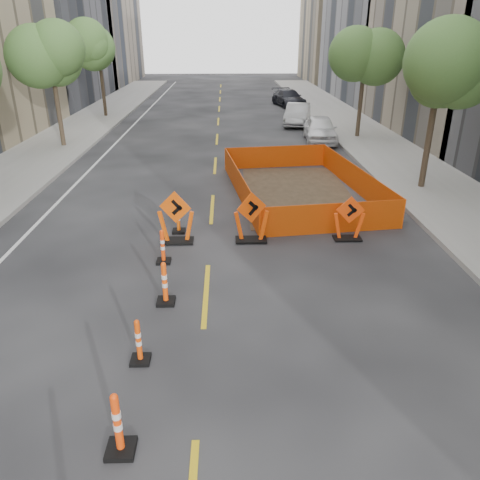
{
  "coord_description": "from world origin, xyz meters",
  "views": [
    {
      "loc": [
        0.53,
        -5.91,
        5.85
      ],
      "look_at": [
        0.85,
        4.72,
        1.1
      ],
      "focal_mm": 35.0,
      "sensor_mm": 36.0,
      "label": 1
    }
  ],
  "objects_px": {
    "channelizer_2": "(118,424)",
    "parked_car_far": "(289,98)",
    "chevron_sign_left": "(176,217)",
    "channelizer_3": "(139,341)",
    "channelizer_5": "(163,246)",
    "channelizer_4": "(165,283)",
    "parked_car_near": "(320,129)",
    "channelizer_6": "(178,217)",
    "chevron_sign_center": "(251,217)",
    "parked_car_mid": "(297,114)",
    "chevron_sign_right": "(349,218)"
  },
  "relations": [
    {
      "from": "channelizer_2",
      "to": "parked_car_far",
      "type": "relative_size",
      "value": 0.24
    },
    {
      "from": "chevron_sign_left",
      "to": "parked_car_far",
      "type": "distance_m",
      "value": 29.05
    },
    {
      "from": "channelizer_2",
      "to": "chevron_sign_left",
      "type": "height_order",
      "value": "chevron_sign_left"
    },
    {
      "from": "channelizer_3",
      "to": "channelizer_5",
      "type": "height_order",
      "value": "channelizer_5"
    },
    {
      "from": "channelizer_4",
      "to": "parked_car_near",
      "type": "height_order",
      "value": "parked_car_near"
    },
    {
      "from": "chevron_sign_left",
      "to": "channelizer_5",
      "type": "bearing_deg",
      "value": -85.33
    },
    {
      "from": "chevron_sign_left",
      "to": "parked_car_near",
      "type": "xyz_separation_m",
      "value": [
        6.96,
        14.02,
        -0.09
      ]
    },
    {
      "from": "channelizer_6",
      "to": "chevron_sign_center",
      "type": "xyz_separation_m",
      "value": [
        2.26,
        -0.76,
        0.27
      ]
    },
    {
      "from": "chevron_sign_left",
      "to": "channelizer_4",
      "type": "bearing_deg",
      "value": -73.98
    },
    {
      "from": "chevron_sign_center",
      "to": "parked_car_mid",
      "type": "relative_size",
      "value": 0.37
    },
    {
      "from": "parked_car_near",
      "to": "chevron_sign_right",
      "type": "bearing_deg",
      "value": -92.43
    },
    {
      "from": "chevron_sign_center",
      "to": "parked_car_mid",
      "type": "height_order",
      "value": "chevron_sign_center"
    },
    {
      "from": "channelizer_4",
      "to": "parked_car_far",
      "type": "distance_m",
      "value": 32.44
    },
    {
      "from": "chevron_sign_left",
      "to": "channelizer_2",
      "type": "bearing_deg",
      "value": -75.93
    },
    {
      "from": "parked_car_near",
      "to": "channelizer_4",
      "type": "bearing_deg",
      "value": -106.81
    },
    {
      "from": "channelizer_4",
      "to": "channelizer_6",
      "type": "relative_size",
      "value": 1.04
    },
    {
      "from": "chevron_sign_right",
      "to": "parked_car_far",
      "type": "relative_size",
      "value": 0.3
    },
    {
      "from": "chevron_sign_center",
      "to": "parked_car_near",
      "type": "height_order",
      "value": "chevron_sign_center"
    },
    {
      "from": "chevron_sign_left",
      "to": "parked_car_mid",
      "type": "distance_m",
      "value": 20.49
    },
    {
      "from": "channelizer_4",
      "to": "chevron_sign_left",
      "type": "distance_m",
      "value": 3.5
    },
    {
      "from": "chevron_sign_center",
      "to": "chevron_sign_right",
      "type": "bearing_deg",
      "value": -21.72
    },
    {
      "from": "chevron_sign_right",
      "to": "parked_car_near",
      "type": "relative_size",
      "value": 0.33
    },
    {
      "from": "parked_car_mid",
      "to": "channelizer_4",
      "type": "bearing_deg",
      "value": -92.16
    },
    {
      "from": "channelizer_2",
      "to": "channelizer_3",
      "type": "relative_size",
      "value": 1.17
    },
    {
      "from": "channelizer_3",
      "to": "parked_car_near",
      "type": "distance_m",
      "value": 20.9
    },
    {
      "from": "chevron_sign_left",
      "to": "chevron_sign_right",
      "type": "height_order",
      "value": "chevron_sign_left"
    },
    {
      "from": "channelizer_2",
      "to": "channelizer_4",
      "type": "xyz_separation_m",
      "value": [
        0.2,
        4.26,
        -0.02
      ]
    },
    {
      "from": "parked_car_near",
      "to": "parked_car_far",
      "type": "relative_size",
      "value": 0.91
    },
    {
      "from": "channelizer_6",
      "to": "parked_car_mid",
      "type": "distance_m",
      "value": 19.77
    },
    {
      "from": "channelizer_4",
      "to": "chevron_sign_right",
      "type": "bearing_deg",
      "value": 34.45
    },
    {
      "from": "channelizer_5",
      "to": "chevron_sign_left",
      "type": "height_order",
      "value": "chevron_sign_left"
    },
    {
      "from": "channelizer_4",
      "to": "channelizer_5",
      "type": "bearing_deg",
      "value": 98.18
    },
    {
      "from": "chevron_sign_left",
      "to": "chevron_sign_center",
      "type": "bearing_deg",
      "value": 15.37
    },
    {
      "from": "channelizer_6",
      "to": "parked_car_far",
      "type": "xyz_separation_m",
      "value": [
        6.93,
        27.45,
        0.17
      ]
    },
    {
      "from": "channelizer_6",
      "to": "chevron_sign_right",
      "type": "height_order",
      "value": "chevron_sign_right"
    },
    {
      "from": "parked_car_near",
      "to": "channelizer_5",
      "type": "bearing_deg",
      "value": -110.41
    },
    {
      "from": "channelizer_5",
      "to": "chevron_sign_left",
      "type": "relative_size",
      "value": 0.6
    },
    {
      "from": "channelizer_5",
      "to": "chevron_sign_left",
      "type": "distance_m",
      "value": 1.42
    },
    {
      "from": "chevron_sign_center",
      "to": "parked_car_far",
      "type": "xyz_separation_m",
      "value": [
        4.66,
        28.21,
        -0.11
      ]
    },
    {
      "from": "channelizer_3",
      "to": "channelizer_4",
      "type": "xyz_separation_m",
      "value": [
        0.25,
        2.13,
        0.06
      ]
    },
    {
      "from": "channelizer_6",
      "to": "parked_car_far",
      "type": "bearing_deg",
      "value": 75.83
    },
    {
      "from": "chevron_sign_left",
      "to": "chevron_sign_right",
      "type": "xyz_separation_m",
      "value": [
        5.21,
        0.05,
        -0.11
      ]
    },
    {
      "from": "channelizer_6",
      "to": "chevron_sign_right",
      "type": "distance_m",
      "value": 5.28
    },
    {
      "from": "channelizer_2",
      "to": "chevron_sign_left",
      "type": "relative_size",
      "value": 0.68
    },
    {
      "from": "channelizer_3",
      "to": "chevron_sign_right",
      "type": "distance_m",
      "value": 7.83
    },
    {
      "from": "parked_car_near",
      "to": "parked_car_far",
      "type": "height_order",
      "value": "parked_car_near"
    },
    {
      "from": "channelizer_2",
      "to": "chevron_sign_right",
      "type": "distance_m",
      "value": 9.46
    },
    {
      "from": "parked_car_near",
      "to": "channelizer_2",
      "type": "bearing_deg",
      "value": -103.36
    },
    {
      "from": "chevron_sign_right",
      "to": "parked_car_mid",
      "type": "relative_size",
      "value": 0.33
    },
    {
      "from": "chevron_sign_center",
      "to": "parked_car_far",
      "type": "distance_m",
      "value": 28.59
    }
  ]
}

